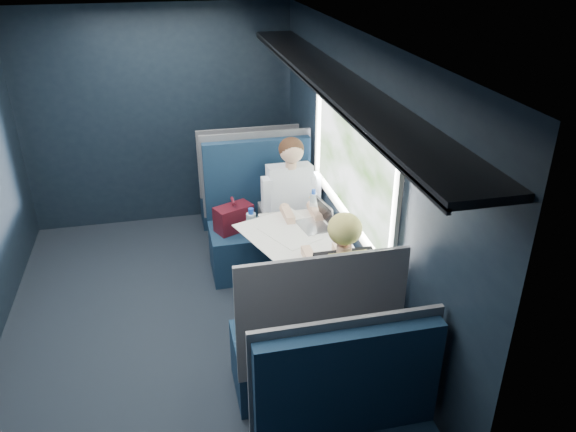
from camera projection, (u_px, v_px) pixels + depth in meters
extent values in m
cube|color=black|center=(180.00, 332.00, 4.55)|extent=(2.80, 4.20, 0.01)
cube|color=black|center=(358.00, 186.00, 4.31)|extent=(0.10, 4.20, 2.30)
cube|color=black|center=(159.00, 118.00, 5.90)|extent=(2.80, 0.10, 2.30)
cube|color=silver|center=(147.00, 30.00, 3.49)|extent=(2.80, 4.20, 0.10)
cube|color=beige|center=(353.00, 111.00, 4.03)|extent=(0.03, 1.84, 0.07)
cube|color=beige|center=(347.00, 216.00, 4.41)|extent=(0.03, 1.84, 0.07)
cube|color=beige|center=(395.00, 218.00, 3.45)|extent=(0.03, 0.07, 0.78)
cube|color=beige|center=(318.00, 130.00, 4.99)|extent=(0.03, 0.07, 0.78)
cube|color=black|center=(333.00, 79.00, 3.89)|extent=(0.36, 4.10, 0.04)
cube|color=black|center=(309.00, 83.00, 3.87)|extent=(0.02, 4.10, 0.03)
cube|color=red|center=(354.00, 91.00, 3.97)|extent=(0.01, 0.10, 0.12)
cylinder|color=#54565E|center=(286.00, 282.00, 4.56)|extent=(0.08, 0.08, 0.70)
cube|color=silver|center=(308.00, 240.00, 4.43)|extent=(0.62, 1.00, 0.04)
cube|color=#0B1C32|center=(265.00, 249.00, 5.29)|extent=(1.00, 0.50, 0.45)
cube|color=#0B1C32|center=(257.00, 178.00, 5.28)|extent=(1.00, 0.10, 0.75)
cube|color=#54565E|center=(256.00, 173.00, 5.32)|extent=(1.04, 0.03, 0.82)
cube|color=#54565E|center=(265.00, 220.00, 5.10)|extent=(0.06, 0.40, 0.20)
cube|color=#4F111C|center=(234.00, 218.00, 5.10)|extent=(0.38, 0.30, 0.24)
cylinder|color=#4F111C|center=(233.00, 201.00, 5.03)|extent=(0.08, 0.14, 0.03)
cylinder|color=silver|center=(251.00, 226.00, 4.97)|extent=(0.09, 0.09, 0.24)
cylinder|color=blue|center=(251.00, 211.00, 4.90)|extent=(0.05, 0.05, 0.05)
cube|color=#0B1C32|center=(306.00, 358.00, 3.93)|extent=(1.00, 0.50, 0.45)
cube|color=#0B1C32|center=(319.00, 313.00, 3.40)|extent=(1.00, 0.10, 0.75)
cube|color=#54565E|center=(322.00, 315.00, 3.34)|extent=(1.04, 0.03, 0.82)
cube|color=#54565E|center=(305.00, 316.00, 3.83)|extent=(0.06, 0.40, 0.20)
cube|color=#0B1C32|center=(246.00, 200.00, 6.25)|extent=(1.00, 0.40, 0.45)
cube|color=#0B1C32|center=(248.00, 161.00, 5.79)|extent=(1.00, 0.10, 0.66)
cube|color=#54565E|center=(249.00, 161.00, 5.73)|extent=(1.04, 0.03, 0.72)
cube|color=#0B1C32|center=(348.00, 384.00, 2.93)|extent=(1.00, 0.10, 0.66)
cube|color=#54565E|center=(345.00, 374.00, 2.97)|extent=(1.04, 0.03, 0.72)
cube|color=black|center=(294.00, 224.00, 5.08)|extent=(0.36, 0.44, 0.16)
cube|color=black|center=(299.00, 264.00, 5.04)|extent=(0.32, 0.12, 0.45)
cube|color=silver|center=(290.00, 192.00, 5.11)|extent=(0.40, 0.29, 0.53)
cylinder|color=#D8A88C|center=(291.00, 165.00, 4.95)|extent=(0.10, 0.10, 0.06)
sphere|color=#D8A88C|center=(292.00, 151.00, 4.87)|extent=(0.21, 0.21, 0.21)
sphere|color=#382114|center=(291.00, 149.00, 4.87)|extent=(0.22, 0.22, 0.22)
cube|color=silver|center=(267.00, 196.00, 5.03)|extent=(0.09, 0.12, 0.34)
cube|color=silver|center=(314.00, 191.00, 5.12)|extent=(0.09, 0.12, 0.34)
cube|color=black|center=(336.00, 306.00, 3.97)|extent=(0.36, 0.44, 0.16)
cube|color=black|center=(326.00, 323.00, 4.28)|extent=(0.32, 0.12, 0.45)
cube|color=black|center=(344.00, 289.00, 3.71)|extent=(0.40, 0.29, 0.53)
cylinder|color=#D8A88C|center=(344.00, 249.00, 3.62)|extent=(0.10, 0.10, 0.06)
sphere|color=#D8A88C|center=(344.00, 230.00, 3.58)|extent=(0.21, 0.21, 0.21)
sphere|color=#C3B95B|center=(345.00, 229.00, 3.56)|extent=(0.22, 0.22, 0.22)
cube|color=black|center=(310.00, 290.00, 3.71)|extent=(0.09, 0.12, 0.34)
cube|color=black|center=(373.00, 282.00, 3.79)|extent=(0.09, 0.12, 0.34)
cube|color=#C3B95B|center=(348.00, 279.00, 3.61)|extent=(0.26, 0.07, 0.36)
cube|color=white|center=(289.00, 237.00, 4.42)|extent=(0.84, 0.99, 0.01)
cube|color=silver|center=(313.00, 226.00, 4.58)|extent=(0.27, 0.33, 0.01)
cube|color=silver|center=(326.00, 213.00, 4.55)|extent=(0.06, 0.29, 0.20)
cube|color=black|center=(325.00, 213.00, 4.55)|extent=(0.05, 0.25, 0.17)
cylinder|color=silver|center=(313.00, 203.00, 4.77)|extent=(0.06, 0.06, 0.18)
cylinder|color=blue|center=(314.00, 192.00, 4.73)|extent=(0.04, 0.04, 0.04)
cylinder|color=white|center=(317.00, 209.00, 4.79)|extent=(0.06, 0.06, 0.08)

